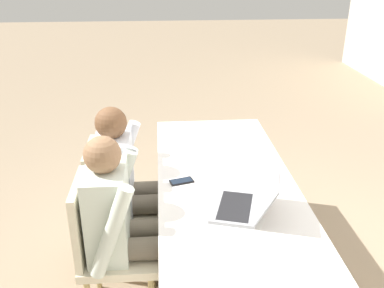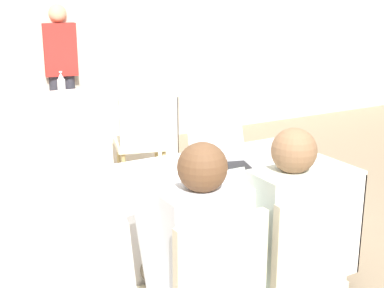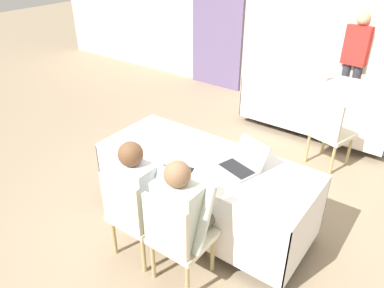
% 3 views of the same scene
% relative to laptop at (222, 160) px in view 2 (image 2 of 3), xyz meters
% --- Properties ---
extents(wall_back, '(12.00, 0.06, 2.70)m').
position_rel_laptop_xyz_m(wall_back, '(-0.34, 3.26, 0.56)').
color(wall_back, beige).
rests_on(wall_back, ground_plane).
extents(conference_table_near, '(2.03, 0.83, 0.74)m').
position_rel_laptop_xyz_m(conference_table_near, '(-0.34, -0.05, -0.22)').
color(conference_table_near, white).
rests_on(conference_table_near, ground_plane).
extents(conference_table_far, '(2.03, 0.83, 0.74)m').
position_rel_laptop_xyz_m(conference_table_far, '(-0.17, 2.52, -0.22)').
color(conference_table_far, white).
rests_on(conference_table_far, ground_plane).
extents(laptop, '(0.42, 0.43, 0.23)m').
position_rel_laptop_xyz_m(laptop, '(0.00, 0.00, 0.00)').
color(laptop, '#99999E').
rests_on(laptop, conference_table_near).
extents(cell_phone, '(0.11, 0.16, 0.01)m').
position_rel_laptop_xyz_m(cell_phone, '(-0.34, -0.32, -0.04)').
color(cell_phone, black).
rests_on(cell_phone, conference_table_near).
extents(paper_beside_laptop, '(0.28, 0.34, 0.00)m').
position_rel_laptop_xyz_m(paper_beside_laptop, '(-0.26, 0.18, -0.04)').
color(paper_beside_laptop, white).
rests_on(paper_beside_laptop, conference_table_near).
extents(paper_centre_table, '(0.28, 0.34, 0.00)m').
position_rel_laptop_xyz_m(paper_centre_table, '(-0.95, -0.13, -0.04)').
color(paper_centre_table, white).
rests_on(paper_centre_table, conference_table_near).
extents(paper_left_edge, '(0.32, 0.36, 0.00)m').
position_rel_laptop_xyz_m(paper_left_edge, '(0.11, -0.08, -0.04)').
color(paper_left_edge, white).
rests_on(paper_left_edge, conference_table_near).
extents(water_bottle, '(0.08, 0.08, 0.24)m').
position_rel_laptop_xyz_m(water_bottle, '(-0.17, 2.58, 0.07)').
color(water_bottle, '#B7B7C1').
rests_on(water_bottle, conference_table_far).
extents(chair_near_right, '(0.44, 0.44, 0.89)m').
position_rel_laptop_xyz_m(chair_near_right, '(-0.11, -0.77, -0.30)').
color(chair_near_right, tan).
rests_on(chair_near_right, ground_plane).
extents(chair_far_spare, '(0.54, 0.54, 0.89)m').
position_rel_laptop_xyz_m(chair_far_spare, '(0.25, 1.68, -0.30)').
color(chair_far_spare, tan).
rests_on(chair_far_spare, ground_plane).
extents(person_checkered_shirt, '(0.50, 0.52, 1.15)m').
position_rel_laptop_xyz_m(person_checkered_shirt, '(-0.57, -0.66, -0.14)').
color(person_checkered_shirt, '#665B4C').
rests_on(person_checkered_shirt, ground_plane).
extents(person_white_shirt, '(0.50, 0.52, 1.15)m').
position_rel_laptop_xyz_m(person_white_shirt, '(-0.11, -0.66, -0.14)').
color(person_white_shirt, '#665B4C').
rests_on(person_white_shirt, ground_plane).
extents(person_red_shirt, '(0.36, 0.24, 1.59)m').
position_rel_laptop_xyz_m(person_red_shirt, '(0.02, 3.23, 0.12)').
color(person_red_shirt, '#33333D').
rests_on(person_red_shirt, ground_plane).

